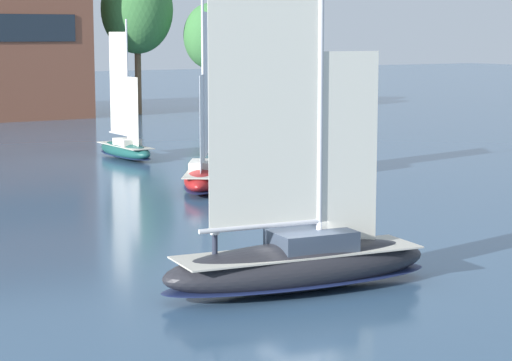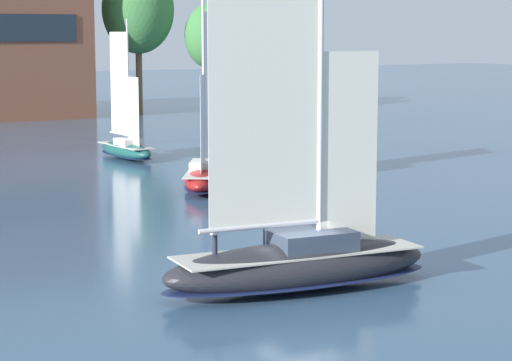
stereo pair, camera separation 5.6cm
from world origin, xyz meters
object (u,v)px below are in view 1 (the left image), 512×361
tree_shore_center (137,10)px  sailboat_main (299,259)px  tree_shore_right (210,36)px  sailboat_moored_outer_mooring (205,173)px  sailboat_moored_mid_channel (125,147)px

tree_shore_center → sailboat_main: size_ratio=1.16×
tree_shore_right → sailboat_moored_outer_mooring: (-27.94, -49.52, -8.04)m
sailboat_moored_outer_mooring → tree_shore_center: bearing=69.0°
sailboat_main → sailboat_moored_mid_channel: (10.55, 38.99, -0.29)m
sailboat_main → sailboat_moored_mid_channel: sailboat_main is taller
sailboat_main → tree_shore_right: bearing=63.2°
tree_shore_right → sailboat_moored_mid_channel: (-26.06, -33.62, -8.13)m
tree_shore_center → tree_shore_right: (7.28, -4.30, -3.04)m
sailboat_main → sailboat_moored_outer_mooring: (8.68, 23.09, -0.20)m
tree_shore_center → sailboat_moored_mid_channel: (-18.79, -37.93, -11.17)m
tree_shore_center → sailboat_main: 83.04m
tree_shore_right → sailboat_moored_outer_mooring: tree_shore_right is taller
sailboat_moored_mid_channel → sailboat_moored_outer_mooring: size_ratio=0.89×
tree_shore_center → sailboat_moored_mid_channel: tree_shore_center is taller
tree_shore_center → tree_shore_right: tree_shore_center is taller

